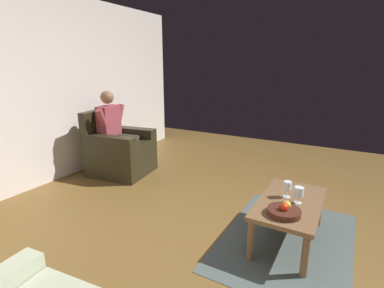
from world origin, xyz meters
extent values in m
plane|color=brown|center=(0.00, 0.00, 0.00)|extent=(7.54, 7.54, 0.00)
cube|color=silver|center=(0.00, -3.17, 1.29)|extent=(5.61, 0.06, 2.58)
cube|color=#46514F|center=(-0.10, 0.11, 0.00)|extent=(1.68, 1.15, 0.01)
cube|color=black|center=(-0.70, -2.49, 0.21)|extent=(0.87, 0.92, 0.41)
cube|color=black|center=(-0.70, -2.43, 0.46)|extent=(0.50, 0.76, 0.10)
cube|color=black|center=(-0.99, -2.53, 0.53)|extent=(0.29, 0.84, 0.24)
cube|color=black|center=(-0.41, -2.45, 0.53)|extent=(0.29, 0.84, 0.24)
cube|color=black|center=(-0.65, -2.84, 0.69)|extent=(0.77, 0.22, 0.55)
cube|color=#953B43|center=(-0.67, -2.68, 0.77)|extent=(0.40, 0.23, 0.52)
sphere|color=brown|center=(-0.67, -2.68, 1.16)|extent=(0.19, 0.19, 0.19)
cylinder|color=#3C372F|center=(-0.81, -2.48, 0.53)|extent=(0.19, 0.43, 0.13)
cylinder|color=#3C372F|center=(-0.84, -2.28, 0.26)|extent=(0.13, 0.13, 0.51)
cylinder|color=#953B43|center=(-0.89, -2.66, 0.89)|extent=(0.21, 0.12, 0.29)
cylinder|color=#3C372F|center=(-0.59, -2.45, 0.53)|extent=(0.19, 0.43, 0.13)
cylinder|color=#3C372F|center=(-0.62, -2.25, 0.26)|extent=(0.13, 0.13, 0.51)
cylinder|color=#953B43|center=(-0.46, -2.60, 0.89)|extent=(0.21, 0.12, 0.29)
cube|color=brown|center=(-0.10, 0.11, 0.39)|extent=(0.97, 0.55, 0.04)
cylinder|color=brown|center=(-0.53, 0.34, 0.19)|extent=(0.06, 0.06, 0.37)
cylinder|color=brown|center=(0.34, 0.33, 0.19)|extent=(0.06, 0.06, 0.37)
cylinder|color=brown|center=(-0.54, -0.10, 0.19)|extent=(0.06, 0.06, 0.37)
cylinder|color=brown|center=(0.33, -0.11, 0.19)|extent=(0.06, 0.06, 0.37)
cylinder|color=silver|center=(-0.17, 0.06, 0.41)|extent=(0.07, 0.07, 0.01)
cylinder|color=silver|center=(-0.17, 0.06, 0.46)|extent=(0.01, 0.01, 0.08)
cylinder|color=silver|center=(-0.17, 0.06, 0.53)|extent=(0.08, 0.08, 0.07)
cylinder|color=#590C19|center=(-0.17, 0.06, 0.51)|extent=(0.07, 0.07, 0.03)
cylinder|color=silver|center=(-0.09, 0.18, 0.41)|extent=(0.07, 0.07, 0.01)
cylinder|color=silver|center=(-0.09, 0.18, 0.45)|extent=(0.01, 0.01, 0.07)
cylinder|color=silver|center=(-0.09, 0.18, 0.53)|extent=(0.08, 0.08, 0.08)
cylinder|color=#590C19|center=(-0.09, 0.18, 0.50)|extent=(0.07, 0.07, 0.03)
cylinder|color=#411F16|center=(0.18, 0.11, 0.44)|extent=(0.28, 0.28, 0.05)
sphere|color=red|center=(0.20, 0.11, 0.48)|extent=(0.07, 0.07, 0.07)
sphere|color=gold|center=(0.14, 0.12, 0.48)|extent=(0.07, 0.07, 0.07)
camera|label=1|loc=(2.46, 0.50, 1.63)|focal=27.02mm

